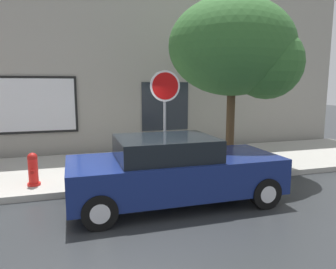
% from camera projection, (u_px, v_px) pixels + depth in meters
% --- Properties ---
extents(ground_plane, '(60.00, 60.00, 0.00)m').
position_uv_depth(ground_plane, '(121.00, 209.00, 6.44)').
color(ground_plane, '#282B2D').
extents(sidewalk, '(20.00, 4.00, 0.15)m').
position_uv_depth(sidewalk, '(105.00, 169.00, 9.26)').
color(sidewalk, '#A3A099').
rests_on(sidewalk, ground).
extents(building_facade, '(20.00, 0.67, 7.00)m').
position_uv_depth(building_facade, '(94.00, 57.00, 11.08)').
color(building_facade, '#9E998E').
rests_on(building_facade, ground).
extents(parked_car, '(4.43, 1.89, 1.44)m').
position_uv_depth(parked_car, '(174.00, 170.00, 6.70)').
color(parked_car, navy).
rests_on(parked_car, ground).
extents(fire_hydrant, '(0.30, 0.44, 0.79)m').
position_uv_depth(fire_hydrant, '(33.00, 169.00, 7.45)').
color(fire_hydrant, red).
rests_on(fire_hydrant, sidewalk).
extents(street_tree, '(3.59, 3.05, 4.74)m').
position_uv_depth(street_tree, '(240.00, 50.00, 8.69)').
color(street_tree, '#4C3823').
rests_on(street_tree, sidewalk).
extents(stop_sign, '(0.76, 0.10, 2.70)m').
position_uv_depth(stop_sign, '(165.00, 103.00, 7.82)').
color(stop_sign, gray).
rests_on(stop_sign, sidewalk).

